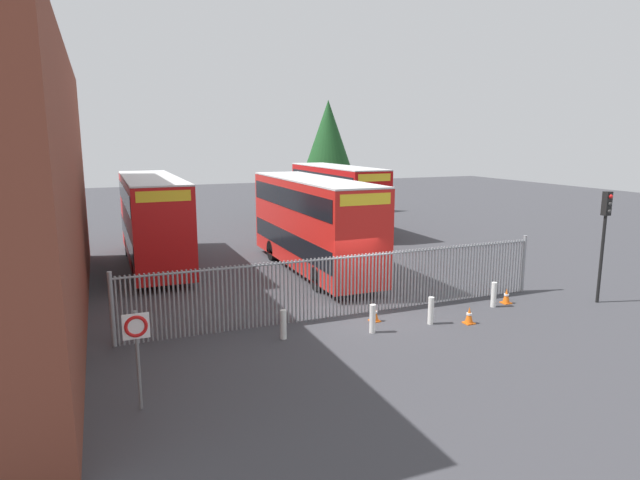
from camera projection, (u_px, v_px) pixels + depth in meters
name	position (u px, v px, depth m)	size (l,w,h in m)	color
ground_plane	(290.00, 266.00, 26.83)	(100.00, 100.00, 0.00)	#3D3D42
palisade_fence	(350.00, 283.00, 19.15)	(16.01, 0.14, 2.35)	gray
double_decker_bus_near_gate	(313.00, 221.00, 25.31)	(2.54, 10.81, 4.42)	red
double_decker_bus_behind_fence_left	(153.00, 217.00, 26.41)	(2.54, 10.81, 4.42)	red
double_decker_bus_behind_fence_right	(336.00, 196.00, 36.48)	(2.54, 10.81, 4.42)	#B70C0C
bollard_near_left	(283.00, 324.00, 16.94)	(0.20, 0.20, 0.95)	silver
bollard_center_front	(373.00, 319.00, 17.48)	(0.20, 0.20, 0.95)	silver
bollard_near_right	(431.00, 311.00, 18.30)	(0.20, 0.20, 0.95)	silver
bollard_far_right	(494.00, 295.00, 20.17)	(0.20, 0.20, 0.95)	silver
traffic_cone_by_gate	(469.00, 315.00, 18.37)	(0.34, 0.34, 0.59)	orange
traffic_cone_mid_forecourt	(506.00, 296.00, 20.63)	(0.34, 0.34, 0.59)	orange
traffic_cone_near_kerb	(375.00, 313.00, 18.60)	(0.34, 0.34, 0.59)	orange
speed_limit_sign_post	(137.00, 337.00, 12.26)	(0.60, 0.14, 2.40)	slate
traffic_light_kerbside	(605.00, 226.00, 20.26)	(0.28, 0.33, 4.30)	black
tree_tall_back	(328.00, 143.00, 45.14)	(4.93, 4.93, 9.40)	#4C3823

